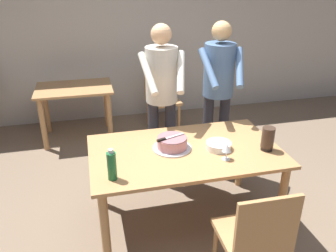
% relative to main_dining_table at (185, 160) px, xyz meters
% --- Properties ---
extents(ground_plane, '(14.00, 14.00, 0.00)m').
position_rel_main_dining_table_xyz_m(ground_plane, '(0.00, 0.00, -0.65)').
color(ground_plane, '#7A6651').
extents(back_wall, '(10.00, 0.12, 2.70)m').
position_rel_main_dining_table_xyz_m(back_wall, '(0.00, 2.74, 0.70)').
color(back_wall, '#BCB7AD').
rests_on(back_wall, ground_plane).
extents(main_dining_table, '(1.64, 0.97, 0.75)m').
position_rel_main_dining_table_xyz_m(main_dining_table, '(0.00, 0.00, 0.00)').
color(main_dining_table, tan).
rests_on(main_dining_table, ground_plane).
extents(cake_on_platter, '(0.34, 0.34, 0.11)m').
position_rel_main_dining_table_xyz_m(cake_on_platter, '(-0.11, 0.05, 0.15)').
color(cake_on_platter, silver).
rests_on(cake_on_platter, main_dining_table).
extents(cake_knife, '(0.26, 0.11, 0.02)m').
position_rel_main_dining_table_xyz_m(cake_knife, '(-0.17, 0.02, 0.22)').
color(cake_knife, silver).
rests_on(cake_knife, cake_on_platter).
extents(plate_stack, '(0.22, 0.22, 0.06)m').
position_rel_main_dining_table_xyz_m(plate_stack, '(0.29, -0.05, 0.13)').
color(plate_stack, white).
rests_on(plate_stack, main_dining_table).
extents(wine_glass_near, '(0.08, 0.08, 0.14)m').
position_rel_main_dining_table_xyz_m(wine_glass_near, '(0.28, -0.24, 0.20)').
color(wine_glass_near, silver).
rests_on(wine_glass_near, main_dining_table).
extents(water_bottle, '(0.07, 0.07, 0.25)m').
position_rel_main_dining_table_xyz_m(water_bottle, '(-0.65, -0.31, 0.22)').
color(water_bottle, '#1E6B38').
rests_on(water_bottle, main_dining_table).
extents(hurricane_lamp, '(0.11, 0.11, 0.21)m').
position_rel_main_dining_table_xyz_m(hurricane_lamp, '(0.68, -0.17, 0.21)').
color(hurricane_lamp, black).
rests_on(hurricane_lamp, main_dining_table).
extents(person_cutting_cake, '(0.47, 0.56, 1.72)m').
position_rel_main_dining_table_xyz_m(person_cutting_cake, '(-0.05, 0.70, 0.43)').
color(person_cutting_cake, '#2D2D38').
rests_on(person_cutting_cake, ground_plane).
extents(person_standing_beside, '(0.46, 0.57, 1.72)m').
position_rel_main_dining_table_xyz_m(person_standing_beside, '(0.57, 0.73, 0.43)').
color(person_standing_beside, '#2D2D38').
rests_on(person_standing_beside, ground_plane).
extents(chair_near_side, '(0.45, 0.45, 0.90)m').
position_rel_main_dining_table_xyz_m(chair_near_side, '(0.26, -0.86, -0.16)').
color(chair_near_side, tan).
rests_on(chair_near_side, ground_plane).
extents(background_table, '(1.00, 0.70, 0.74)m').
position_rel_main_dining_table_xyz_m(background_table, '(-0.95, 2.04, -0.07)').
color(background_table, tan).
rests_on(background_table, ground_plane).
extents(background_chair_0, '(0.48, 0.48, 0.90)m').
position_rel_main_dining_table_xyz_m(background_chair_0, '(0.27, 2.13, -0.16)').
color(background_chair_0, tan).
rests_on(background_chair_0, ground_plane).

